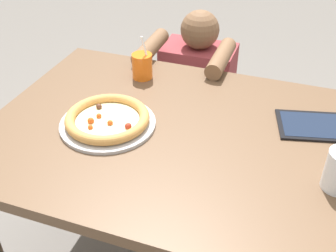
# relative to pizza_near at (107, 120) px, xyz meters

# --- Properties ---
(dining_table) EXTENTS (1.27, 0.92, 0.75)m
(dining_table) POSITION_rel_pizza_near_xyz_m (0.23, 0.05, -0.13)
(dining_table) COLOR brown
(dining_table) RESTS_ON ground
(pizza_near) EXTENTS (0.32, 0.32, 0.05)m
(pizza_near) POSITION_rel_pizza_near_xyz_m (0.00, 0.00, 0.00)
(pizza_near) COLOR #B7B7BC
(pizza_near) RESTS_ON dining_table
(drink_cup_colored) EXTENTS (0.08, 0.08, 0.18)m
(drink_cup_colored) POSITION_rel_pizza_near_xyz_m (-0.02, 0.35, 0.03)
(drink_cup_colored) COLOR orange
(drink_cup_colored) RESTS_ON dining_table
(tablet) EXTENTS (0.27, 0.22, 0.01)m
(tablet) POSITION_rel_pizza_near_xyz_m (0.65, 0.22, -0.02)
(tablet) COLOR black
(tablet) RESTS_ON dining_table
(diner_seated) EXTENTS (0.39, 0.51, 0.89)m
(diner_seated) POSITION_rel_pizza_near_xyz_m (0.10, 0.77, -0.36)
(diner_seated) COLOR #333847
(diner_seated) RESTS_ON ground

